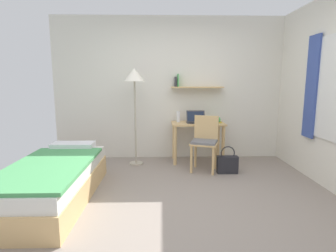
% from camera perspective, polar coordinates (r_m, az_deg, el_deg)
% --- Properties ---
extents(ground_plane, '(5.28, 5.28, 0.00)m').
position_cam_1_polar(ground_plane, '(3.30, 2.70, -16.21)').
color(ground_plane, gray).
extents(wall_back, '(4.40, 0.27, 2.60)m').
position_cam_1_polar(wall_back, '(5.00, 1.20, 7.95)').
color(wall_back, silver).
rests_on(wall_back, ground_plane).
extents(bed, '(0.88, 1.96, 0.54)m').
position_cam_1_polar(bed, '(3.59, -23.23, -10.71)').
color(bed, tan).
rests_on(bed, ground_plane).
extents(desk, '(0.93, 0.51, 0.71)m').
position_cam_1_polar(desk, '(4.79, 6.39, -1.03)').
color(desk, tan).
rests_on(desk, ground_plane).
extents(desk_chair, '(0.52, 0.50, 0.88)m').
position_cam_1_polar(desk_chair, '(4.34, 7.90, -3.00)').
color(desk_chair, tan).
rests_on(desk_chair, ground_plane).
extents(standing_lamp, '(0.36, 0.36, 1.66)m').
position_cam_1_polar(standing_lamp, '(4.56, -7.20, 9.52)').
color(standing_lamp, '#B2A893').
rests_on(standing_lamp, ground_plane).
extents(laptop, '(0.33, 0.23, 0.21)m').
position_cam_1_polar(laptop, '(4.75, 5.98, 1.37)').
color(laptop, '#2D2D33').
rests_on(laptop, desk).
extents(water_bottle, '(0.07, 0.07, 0.20)m').
position_cam_1_polar(water_bottle, '(4.78, 2.24, 2.02)').
color(water_bottle, silver).
rests_on(water_bottle, desk).
extents(book_stack, '(0.18, 0.26, 0.08)m').
position_cam_1_polar(book_stack, '(4.84, 10.22, 1.26)').
color(book_stack, gold).
rests_on(book_stack, desk).
extents(handbag, '(0.33, 0.12, 0.44)m').
position_cam_1_polar(handbag, '(4.34, 12.60, -7.92)').
color(handbag, '#232328').
rests_on(handbag, ground_plane).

